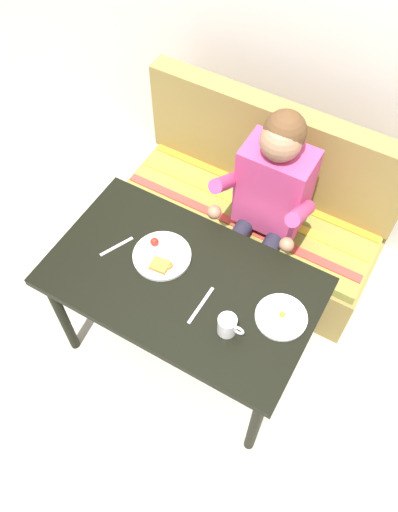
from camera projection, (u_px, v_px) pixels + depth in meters
The scene contains 10 objects.
ground_plane at pixel (186, 348), 2.91m from camera, with size 8.00×8.00×0.00m, color #B5B097.
back_wall at pixel (319, 14), 2.45m from camera, with size 4.40×0.10×2.60m, color beige.
table at pixel (182, 289), 2.37m from camera, with size 1.20×0.70×0.73m.
couch at pixel (252, 217), 3.01m from camera, with size 1.44×0.56×1.00m.
person at pixel (267, 200), 2.55m from camera, with size 0.45×0.61×1.21m.
plate_breakfast at pixel (162, 256), 2.36m from camera, with size 0.27×0.27×0.05m.
plate_eggs at pixel (281, 317), 2.19m from camera, with size 0.22×0.22×0.04m.
coffee_mug at pixel (228, 325), 2.13m from camera, with size 0.12×0.08×0.10m.
fork at pixel (116, 247), 2.40m from camera, with size 0.01×0.17×0.01m, color silver.
knife at pixel (201, 305), 2.23m from camera, with size 0.01×0.20×0.01m, color silver.
Camera 1 is at (0.66, -1.00, 2.70)m, focal length 36.86 mm.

